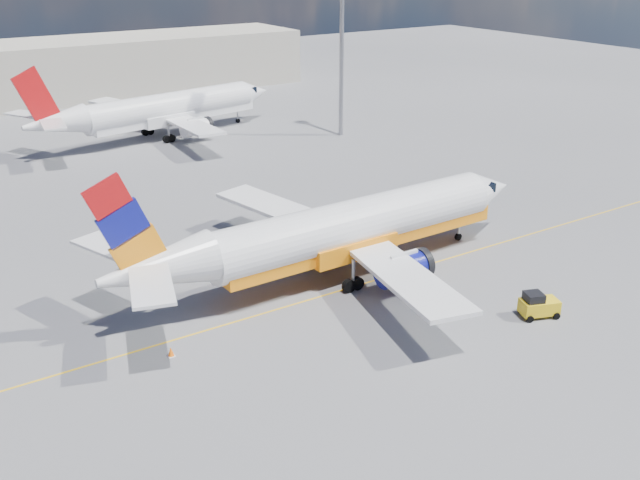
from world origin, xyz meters
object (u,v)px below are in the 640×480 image
gse_tug (538,305)px  traffic_cone (171,352)px  second_jet (163,110)px  main_jet (344,230)px

gse_tug → traffic_cone: bearing=179.6°
second_jet → traffic_cone: bearing=-121.9°
main_jet → traffic_cone: 14.33m
main_jet → traffic_cone: main_jet is taller
second_jet → traffic_cone: 47.97m
main_jet → second_jet: size_ratio=1.01×
gse_tug → traffic_cone: gse_tug is taller
second_jet → gse_tug: bearing=-97.7°
gse_tug → traffic_cone: (-20.00, 7.65, -0.48)m
main_jet → gse_tug: 13.01m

